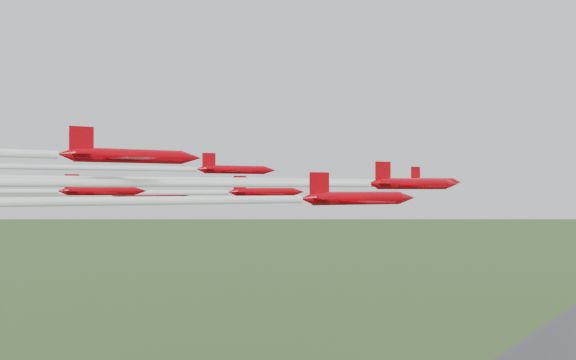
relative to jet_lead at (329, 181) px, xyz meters
The scene contains 6 objects.
jet_lead is the anchor object (origin of this frame).
jet_row2_left 20.59m from the jet_lead, 166.05° to the right, with size 24.85×50.69×2.82m.
jet_row2_right 13.99m from the jet_lead, 62.07° to the right, with size 24.01×50.01×2.90m.
jet_row3_left 35.31m from the jet_lead, 161.14° to the right, with size 21.85×46.39×2.86m.
jet_row3_mid 26.17m from the jet_lead, 126.59° to the right, with size 26.38×54.62×2.41m.
jet_row3_right 36.08m from the jet_lead, 76.02° to the right, with size 27.89×55.34×2.53m.
Camera 1 is at (40.03, -56.40, 48.39)m, focal length 40.00 mm.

